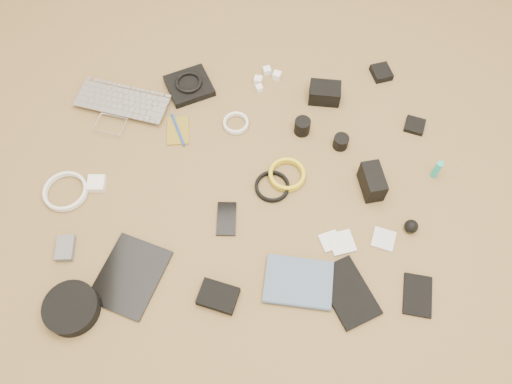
{
  "coord_description": "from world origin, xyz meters",
  "views": [
    {
      "loc": [
        0.0,
        -0.84,
        1.58
      ],
      "look_at": [
        0.05,
        -0.02,
        0.02
      ],
      "focal_mm": 35.0,
      "sensor_mm": 36.0,
      "label": 1
    }
  ],
  "objects": [
    {
      "name": "battery_charger",
      "position": [
        -0.6,
        -0.19,
        0.01
      ],
      "size": [
        0.06,
        0.09,
        0.02
      ],
      "primitive_type": "cube",
      "rotation": [
        0.0,
        0.0,
        -0.02
      ],
      "color": "#5C5D62",
      "rests_on": "ground"
    },
    {
      "name": "cable_white_b",
      "position": [
        -0.62,
        0.02,
        0.01
      ],
      "size": [
        0.2,
        0.2,
        0.01
      ],
      "primitive_type": "torus",
      "rotation": [
        0.0,
        0.0,
        -0.31
      ],
      "color": "white",
      "rests_on": "ground"
    },
    {
      "name": "charger_c",
      "position": [
        0.13,
        0.54,
        0.01
      ],
      "size": [
        0.03,
        0.03,
        0.03
      ],
      "primitive_type": "cube",
      "rotation": [
        0.0,
        0.0,
        0.18
      ],
      "color": "white",
      "rests_on": "ground"
    },
    {
      "name": "filter_case_mid",
      "position": [
        0.33,
        -0.23,
        0.01
      ],
      "size": [
        0.09,
        0.09,
        0.01
      ],
      "primitive_type": "cube",
      "rotation": [
        0.0,
        0.0,
        0.19
      ],
      "color": "silver",
      "rests_on": "ground"
    },
    {
      "name": "drive_case",
      "position": [
        -0.09,
        -0.39,
        0.02
      ],
      "size": [
        0.15,
        0.12,
        0.03
      ],
      "primitive_type": "cube",
      "rotation": [
        0.0,
        0.0,
        -0.36
      ],
      "color": "black",
      "rests_on": "ground"
    },
    {
      "name": "card_reader",
      "position": [
        0.68,
        0.24,
        0.01
      ],
      "size": [
        0.09,
        0.09,
        0.02
      ],
      "primitive_type": "cube",
      "rotation": [
        0.0,
        0.0,
        -0.39
      ],
      "color": "black",
      "rests_on": "ground"
    },
    {
      "name": "filter_case_right",
      "position": [
        0.48,
        -0.22,
        0.01
      ],
      "size": [
        0.1,
        0.1,
        0.01
      ],
      "primitive_type": "cube",
      "rotation": [
        0.0,
        0.0,
        -0.39
      ],
      "color": "silver",
      "rests_on": "ground"
    },
    {
      "name": "lens_pouch",
      "position": [
        0.59,
        0.5,
        0.01
      ],
      "size": [
        0.09,
        0.09,
        0.03
      ],
      "primitive_type": "cube",
      "rotation": [
        0.0,
        0.0,
        0.21
      ],
      "color": "black",
      "rests_on": "ground"
    },
    {
      "name": "dslr_camera",
      "position": [
        0.34,
        0.39,
        0.03
      ],
      "size": [
        0.13,
        0.1,
        0.07
      ],
      "primitive_type": "cube",
      "rotation": [
        0.0,
        0.0,
        -0.17
      ],
      "color": "black",
      "rests_on": "ground"
    },
    {
      "name": "filter_case_left",
      "position": [
        0.29,
        -0.22,
        0.0
      ],
      "size": [
        0.08,
        0.08,
        0.01
      ],
      "primitive_type": "cube",
      "rotation": [
        0.0,
        0.0,
        0.28
      ],
      "color": "silver",
      "rests_on": "ground"
    },
    {
      "name": "charger_a",
      "position": [
        0.09,
        0.45,
        0.01
      ],
      "size": [
        0.03,
        0.03,
        0.02
      ],
      "primitive_type": "cube",
      "rotation": [
        0.0,
        0.0,
        0.3
      ],
      "color": "white",
      "rests_on": "ground"
    },
    {
      "name": "paperback",
      "position": [
        0.16,
        -0.44,
        0.01
      ],
      "size": [
        0.24,
        0.2,
        0.02
      ],
      "primitive_type": "imported",
      "rotation": [
        0.0,
        0.0,
        1.38
      ],
      "color": "#445A74",
      "rests_on": "ground"
    },
    {
      "name": "headphones",
      "position": [
        -0.19,
        0.48,
        0.04
      ],
      "size": [
        0.14,
        0.14,
        0.01
      ],
      "primitive_type": "torus",
      "rotation": [
        0.0,
        0.0,
        0.32
      ],
      "color": "black",
      "rests_on": "headphone_pouch"
    },
    {
      "name": "cable_black",
      "position": [
        0.11,
        0.0,
        0.01
      ],
      "size": [
        0.16,
        0.16,
        0.01
      ],
      "primitive_type": "torus",
      "rotation": [
        0.0,
        0.0,
        -0.36
      ],
      "color": "black",
      "rests_on": "ground"
    },
    {
      "name": "lens_a",
      "position": [
        0.24,
        0.24,
        0.03
      ],
      "size": [
        0.07,
        0.07,
        0.06
      ],
      "primitive_type": "cylinder",
      "rotation": [
        0.0,
        0.0,
        0.18
      ],
      "color": "black",
      "rests_on": "ground"
    },
    {
      "name": "charger_d",
      "position": [
        0.09,
        0.49,
        0.01
      ],
      "size": [
        0.04,
        0.04,
        0.03
      ],
      "primitive_type": "cube",
      "rotation": [
        0.0,
        0.0,
        -0.3
      ],
      "color": "white",
      "rests_on": "ground"
    },
    {
      "name": "charger_b",
      "position": [
        0.17,
        0.51,
        0.01
      ],
      "size": [
        0.04,
        0.04,
        0.03
      ],
      "primitive_type": "cube",
      "rotation": [
        0.0,
        0.0,
        -0.43
      ],
      "color": "white",
      "rests_on": "ground"
    },
    {
      "name": "tablet",
      "position": [
        -0.38,
        -0.3,
        0.01
      ],
      "size": [
        0.28,
        0.31,
        0.01
      ],
      "primitive_type": "cube",
      "rotation": [
        0.0,
        0.0,
        -0.43
      ],
      "color": "black",
      "rests_on": "ground"
    },
    {
      "name": "lens_cleaner",
      "position": [
        0.7,
        0.02,
        0.04
      ],
      "size": [
        0.03,
        0.03,
        0.08
      ],
      "primitive_type": "cylinder",
      "rotation": [
        0.0,
        0.0,
        0.3
      ],
      "color": "#1BB3A0",
      "rests_on": "ground"
    },
    {
      "name": "notebook_black_b",
      "position": [
        0.55,
        -0.42,
        0.01
      ],
      "size": [
        0.12,
        0.15,
        0.01
      ],
      "primitive_type": "cube",
      "rotation": [
        0.0,
        0.0,
        -0.24
      ],
      "color": "black",
      "rests_on": "ground"
    },
    {
      "name": "notebook_olive",
      "position": [
        -0.23,
        0.27,
        0.0
      ],
      "size": [
        0.08,
        0.13,
        0.01
      ],
      "primitive_type": "cube",
      "rotation": [
        0.0,
        0.0,
        0.02
      ],
      "color": "olive",
      "rests_on": "ground"
    },
    {
      "name": "notebook_black_a",
      "position": [
        0.33,
        -0.4,
        0.01
      ],
      "size": [
        0.2,
        0.25,
        0.02
      ],
      "primitive_type": "cube",
      "rotation": [
        0.0,
        0.0,
        0.38
      ],
      "color": "black",
      "rests_on": "ground"
    },
    {
      "name": "headphone_pouch",
      "position": [
        -0.19,
        0.48,
        0.01
      ],
      "size": [
        0.21,
        0.21,
        0.03
      ],
      "primitive_type": "cube",
      "rotation": [
        0.0,
        0.0,
        0.35
      ],
      "color": "black",
      "rests_on": "ground"
    },
    {
      "name": "air_blower",
      "position": [
        0.57,
        -0.19,
        0.02
      ],
      "size": [
        0.05,
        0.05,
        0.05
      ],
      "primitive_type": "sphere",
      "rotation": [
        0.0,
        0.0,
        0.03
      ],
      "color": "black",
      "rests_on": "ground"
    },
    {
      "name": "power_brick",
      "position": [
        -0.52,
        0.05,
        0.01
      ],
      "size": [
        0.06,
        0.06,
        0.03
      ],
      "primitive_type": "cube",
      "rotation": [
        0.0,
        0.0,
        -0.06
      ],
      "color": "white",
      "rests_on": "ground"
    },
    {
      "name": "lens_b",
      "position": [
        0.38,
        0.17,
        0.03
      ],
      "size": [
        0.07,
        0.07,
        0.05
      ],
      "primitive_type": "cylinder",
      "rotation": [
        0.0,
        0.0,
        -0.37
      ],
      "color": "black",
      "rests_on": "ground"
    },
    {
      "name": "headphone_case",
      "position": [
        -0.55,
        -0.4,
        0.02
      ],
      "size": [
        0.22,
        0.22,
        0.05
      ],
      "primitive_type": "cylinder",
      "rotation": [
        0.0,
        0.0,
        0.34
      ],
      "color": "black",
      "rests_on": "ground"
    },
    {
      "name": "phone",
      "position": [
        -0.06,
        -0.11,
        0.0
      ],
      "size": [
        0.07,
        0.13,
        0.01
      ],
      "primitive_type": "cube",
      "rotation": [
        0.0,
        0.0,
        -0.07
      ],
      "color": "black",
      "rests_on": "ground"
    },
    {
      "name": "cable_yellow",
      "position": [
        0.17,
        0.04,
        0.01
      ],
      "size": [
        0.18,
        0.18,
        0.02
      ],
      "primitive_type": "torus",
      "rotation": [
        0.0,
        0.0,
        -0.37
      ],
      "color": "yellow",
      "rests_on": "ground"
    },
    {
      "name": "laptop",
      "position": [
        -0.46,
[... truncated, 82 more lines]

